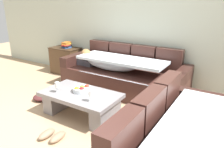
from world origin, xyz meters
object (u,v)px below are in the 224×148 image
at_px(wine_glass_near_left, 57,85).
at_px(crumpled_garment, 44,96).
at_px(side_cabinet, 66,61).
at_px(book_stack_on_cabinet, 67,45).
at_px(wine_glass_near_right, 91,94).
at_px(open_magazine, 98,95).
at_px(couch_along_wall, 122,75).
at_px(pair_of_shoes, 52,135).
at_px(coffee_table, 81,101).
at_px(fruit_bowl, 82,89).

relative_size(wine_glass_near_left, crumpled_garment, 0.42).
height_order(side_cabinet, book_stack_on_cabinet, book_stack_on_cabinet).
xyz_separation_m(wine_glass_near_right, book_stack_on_cabinet, (-1.92, 1.59, 0.22)).
xyz_separation_m(wine_glass_near_left, book_stack_on_cabinet, (-1.29, 1.60, 0.22)).
distance_m(wine_glass_near_left, open_magazine, 0.64).
bearing_deg(couch_along_wall, book_stack_on_cabinet, 171.98).
height_order(couch_along_wall, side_cabinet, couch_along_wall).
bearing_deg(crumpled_garment, pair_of_shoes, -37.14).
height_order(book_stack_on_cabinet, pair_of_shoes, book_stack_on_cabinet).
bearing_deg(couch_along_wall, coffee_table, -91.81).
xyz_separation_m(side_cabinet, pair_of_shoes, (1.73, -2.11, -0.28)).
relative_size(side_cabinet, crumpled_garment, 1.80).
bearing_deg(crumpled_garment, couch_along_wall, 49.05).
bearing_deg(wine_glass_near_left, fruit_bowl, 36.40).
bearing_deg(wine_glass_near_right, open_magazine, 98.12).
relative_size(coffee_table, pair_of_shoes, 3.94).
bearing_deg(open_magazine, book_stack_on_cabinet, 124.55).
xyz_separation_m(open_magazine, crumpled_garment, (-1.22, 0.03, -0.33)).
relative_size(open_magazine, crumpled_garment, 0.70).
bearing_deg(pair_of_shoes, crumpled_garment, 142.86).
bearing_deg(crumpled_garment, wine_glass_near_right, -10.55).
relative_size(coffee_table, book_stack_on_cabinet, 5.04).
bearing_deg(pair_of_shoes, open_magazine, 73.66).
distance_m(fruit_bowl, book_stack_on_cabinet, 2.13).
distance_m(coffee_table, crumpled_garment, 0.96).
distance_m(fruit_bowl, wine_glass_near_right, 0.39).
relative_size(coffee_table, wine_glass_near_left, 7.23).
xyz_separation_m(side_cabinet, book_stack_on_cabinet, (0.06, 0.01, 0.39)).
xyz_separation_m(fruit_bowl, wine_glass_near_left, (-0.30, -0.22, 0.07)).
relative_size(wine_glass_near_left, wine_glass_near_right, 1.00).
bearing_deg(side_cabinet, coffee_table, -40.77).
bearing_deg(crumpled_garment, wine_glass_near_left, -21.71).
relative_size(couch_along_wall, crumpled_garment, 6.08).
distance_m(wine_glass_near_right, pair_of_shoes, 0.74).
bearing_deg(book_stack_on_cabinet, side_cabinet, -173.76).
distance_m(coffee_table, fruit_bowl, 0.19).
bearing_deg(book_stack_on_cabinet, wine_glass_near_left, -51.08).
relative_size(coffee_table, crumpled_garment, 3.00).
distance_m(book_stack_on_cabinet, pair_of_shoes, 2.78).
height_order(coffee_table, wine_glass_near_left, wine_glass_near_left).
bearing_deg(wine_glass_near_right, pair_of_shoes, -114.88).
relative_size(fruit_bowl, book_stack_on_cabinet, 1.18).
distance_m(wine_glass_near_right, book_stack_on_cabinet, 2.50).
xyz_separation_m(fruit_bowl, crumpled_garment, (-0.93, 0.03, -0.36)).
relative_size(fruit_bowl, pair_of_shoes, 0.92).
bearing_deg(pair_of_shoes, book_stack_on_cabinet, 128.35).
bearing_deg(coffee_table, side_cabinet, 139.23).
height_order(fruit_bowl, wine_glass_near_left, wine_glass_near_left).
height_order(wine_glass_near_right, book_stack_on_cabinet, book_stack_on_cabinet).
distance_m(couch_along_wall, crumpled_garment, 1.51).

